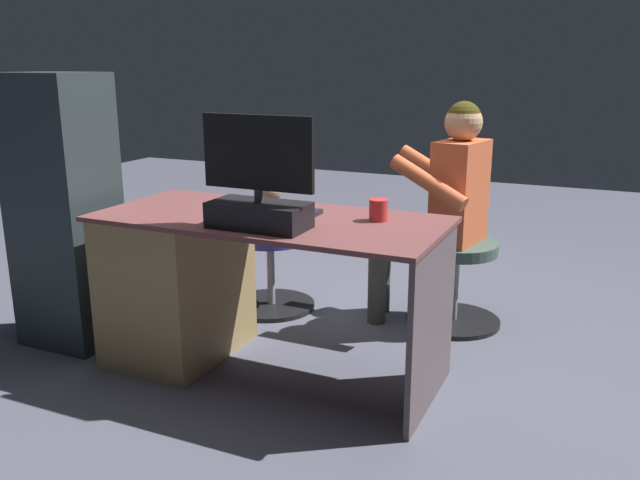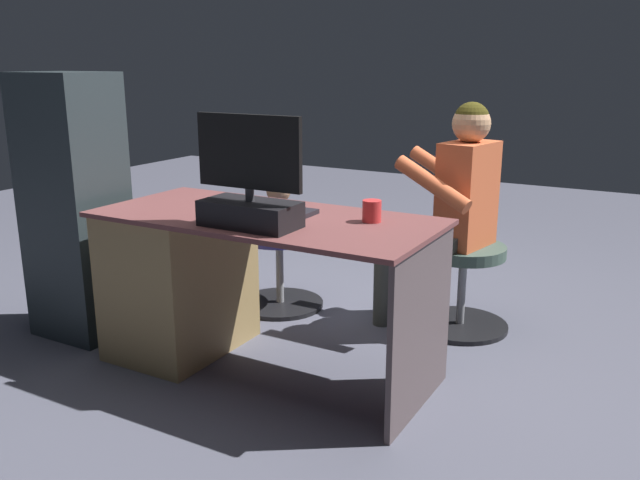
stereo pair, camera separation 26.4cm
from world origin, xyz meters
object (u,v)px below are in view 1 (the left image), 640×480
(cup, at_px, (378,210))
(office_chair_teddy, at_px, (271,262))
(computer_mouse, at_px, (214,203))
(tv_remote, at_px, (226,212))
(teddy_bear, at_px, (270,206))
(visitor_chair, at_px, (455,275))
(keyboard, at_px, (274,210))
(person, at_px, (442,197))
(desk, at_px, (194,279))
(monitor, at_px, (259,196))

(cup, relative_size, office_chair_teddy, 0.18)
(computer_mouse, distance_m, tv_remote, 0.15)
(teddy_bear, relative_size, visitor_chair, 0.60)
(keyboard, height_order, person, person)
(keyboard, height_order, office_chair_teddy, keyboard)
(visitor_chair, bearing_deg, teddy_bear, 10.54)
(desk, distance_m, visitor_chair, 1.39)
(keyboard, relative_size, tv_remote, 2.80)
(office_chair_teddy, distance_m, teddy_bear, 0.32)
(visitor_chair, bearing_deg, monitor, 63.25)
(office_chair_teddy, bearing_deg, computer_mouse, 96.46)
(cup, bearing_deg, monitor, 38.47)
(tv_remote, bearing_deg, desk, 9.04)
(monitor, relative_size, cup, 5.27)
(teddy_bear, height_order, visitor_chair, teddy_bear)
(monitor, bearing_deg, tv_remote, -32.06)
(tv_remote, distance_m, office_chair_teddy, 0.90)
(person, bearing_deg, visitor_chair, -168.91)
(office_chair_teddy, height_order, teddy_bear, teddy_bear)
(monitor, relative_size, visitor_chair, 0.95)
(monitor, bearing_deg, cup, -141.53)
(monitor, distance_m, visitor_chair, 1.38)
(tv_remote, bearing_deg, visitor_chair, -114.69)
(cup, distance_m, visitor_chair, 0.96)
(cup, relative_size, tv_remote, 0.61)
(computer_mouse, distance_m, person, 1.20)
(person, bearing_deg, tv_remote, 51.76)
(keyboard, bearing_deg, cup, -175.16)
(desk, bearing_deg, person, -136.14)
(keyboard, bearing_deg, teddy_bear, -60.09)
(desk, xyz_separation_m, cup, (-0.87, -0.12, 0.39))
(monitor, distance_m, teddy_bear, 1.06)
(keyboard, distance_m, tv_remote, 0.21)
(office_chair_teddy, relative_size, visitor_chair, 0.99)
(desk, relative_size, tv_remote, 10.16)
(desk, distance_m, office_chair_teddy, 0.73)
(keyboard, height_order, visitor_chair, keyboard)
(cup, distance_m, tv_remote, 0.68)
(person, bearing_deg, office_chair_teddy, 11.09)
(keyboard, height_order, cup, cup)
(visitor_chair, height_order, person, person)
(visitor_chair, bearing_deg, computer_mouse, 42.42)
(desk, distance_m, cup, 0.96)
(tv_remote, relative_size, office_chair_teddy, 0.30)
(cup, relative_size, person, 0.08)
(keyboard, height_order, teddy_bear, teddy_bear)
(visitor_chair, distance_m, person, 0.43)
(teddy_bear, distance_m, person, 0.95)
(desk, xyz_separation_m, monitor, (-0.47, 0.19, 0.48))
(cup, height_order, teddy_bear, cup)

